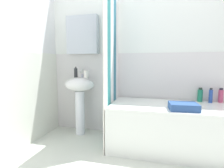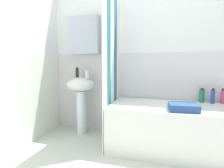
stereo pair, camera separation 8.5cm
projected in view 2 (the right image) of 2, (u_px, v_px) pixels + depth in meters
wall_back_tiled at (150, 57)px, 2.54m from camera, size 3.60×0.18×2.40m
wall_left_tiled at (13, 58)px, 2.10m from camera, size 0.07×1.81×2.40m
sink at (81, 93)px, 2.66m from camera, size 0.44×0.34×0.84m
faucet at (83, 73)px, 2.70m from camera, size 0.03×0.12×0.12m
soap_dispenser at (77, 73)px, 2.70m from camera, size 0.05×0.05×0.16m
toothbrush_cup at (87, 74)px, 2.57m from camera, size 0.06×0.06×0.11m
bathtub at (171, 128)px, 2.17m from camera, size 1.45×0.73×0.55m
shower_curtain at (112, 67)px, 2.30m from camera, size 0.01×0.73×2.00m
shampoo_bottle at (223, 96)px, 2.25m from camera, size 0.06×0.06×0.19m
body_wash_bottle at (213, 96)px, 2.24m from camera, size 0.05×0.05×0.19m
conditioner_bottle at (202, 96)px, 2.31m from camera, size 0.06×0.06×0.18m
towel_folded at (183, 107)px, 1.91m from camera, size 0.31×0.26×0.08m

